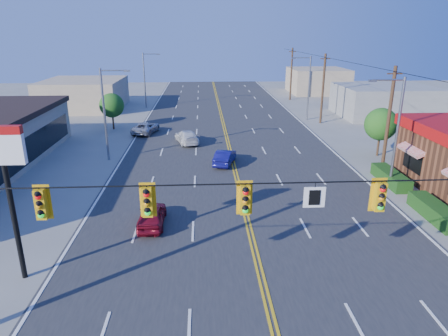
{
  "coord_description": "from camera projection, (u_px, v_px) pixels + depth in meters",
  "views": [
    {
      "loc": [
        -2.61,
        -12.45,
        10.84
      ],
      "look_at": [
        -1.21,
        12.76,
        2.2
      ],
      "focal_mm": 32.0,
      "sensor_mm": 36.0,
      "label": 1
    }
  ],
  "objects": [
    {
      "name": "bld_west_far",
      "position": [
        84.0,
        94.0,
        59.03
      ],
      "size": [
        11.0,
        12.0,
        4.2
      ],
      "primitive_type": "cube",
      "color": "tan",
      "rests_on": "ground"
    },
    {
      "name": "car_white",
      "position": [
        187.0,
        137.0,
        40.67
      ],
      "size": [
        2.9,
        4.76,
        1.29
      ],
      "primitive_type": "imported",
      "rotation": [
        0.0,
        0.0,
        3.41
      ],
      "color": "silver",
      "rests_on": "ground"
    },
    {
      "name": "car_silver",
      "position": [
        146.0,
        128.0,
        44.58
      ],
      "size": [
        3.05,
        4.84,
        1.25
      ],
      "primitive_type": "imported",
      "rotation": [
        0.0,
        0.0,
        2.91
      ],
      "color": "#B1B0B6",
      "rests_on": "ground"
    },
    {
      "name": "utility_pole_far",
      "position": [
        291.0,
        74.0,
        65.71
      ],
      "size": [
        0.28,
        0.28,
        8.4
      ],
      "primitive_type": "cylinder",
      "color": "#47301E",
      "rests_on": "ground"
    },
    {
      "name": "pizza_hut_sign",
      "position": [
        6.0,
        172.0,
        16.94
      ],
      "size": [
        1.9,
        0.3,
        6.85
      ],
      "color": "black",
      "rests_on": "ground"
    },
    {
      "name": "car_magenta",
      "position": [
        152.0,
        216.0,
        23.31
      ],
      "size": [
        1.5,
        3.71,
        1.26
      ],
      "primitive_type": "imported",
      "rotation": [
        0.0,
        0.0,
        3.14
      ],
      "color": "maroon",
      "rests_on": "ground"
    },
    {
      "name": "road",
      "position": [
        233.0,
        164.0,
        34.3
      ],
      "size": [
        20.0,
        120.0,
        0.06
      ],
      "primitive_type": "cube",
      "color": "#2D2D30",
      "rests_on": "ground"
    },
    {
      "name": "bld_east_mid",
      "position": [
        385.0,
        101.0,
        53.71
      ],
      "size": [
        12.0,
        10.0,
        4.0
      ],
      "primitive_type": "cube",
      "color": "gray",
      "rests_on": "ground"
    },
    {
      "name": "signal_span",
      "position": [
        276.0,
        213.0,
        13.82
      ],
      "size": [
        24.32,
        0.34,
        9.0
      ],
      "color": "#47301E",
      "rests_on": "ground"
    },
    {
      "name": "bld_east_far",
      "position": [
        318.0,
        81.0,
        74.27
      ],
      "size": [
        10.0,
        10.0,
        4.4
      ],
      "primitive_type": "cube",
      "color": "tan",
      "rests_on": "ground"
    },
    {
      "name": "streetlight_se",
      "position": [
        395.0,
        128.0,
        27.74
      ],
      "size": [
        2.55,
        0.25,
        8.0
      ],
      "color": "gray",
      "rests_on": "ground"
    },
    {
      "name": "streetlight_sw",
      "position": [
        106.0,
        110.0,
        34.17
      ],
      "size": [
        2.55,
        0.25,
        8.0
      ],
      "color": "gray",
      "rests_on": "ground"
    },
    {
      "name": "streetlight_ne",
      "position": [
        308.0,
        85.0,
        50.42
      ],
      "size": [
        2.55,
        0.25,
        8.0
      ],
      "color": "gray",
      "rests_on": "ground"
    },
    {
      "name": "tree_west",
      "position": [
        112.0,
        105.0,
        45.94
      ],
      "size": [
        2.8,
        2.8,
        4.2
      ],
      "color": "#47301E",
      "rests_on": "ground"
    },
    {
      "name": "car_blue",
      "position": [
        225.0,
        158.0,
        34.15
      ],
      "size": [
        2.27,
        4.02,
        1.25
      ],
      "primitive_type": "imported",
      "rotation": [
        0.0,
        0.0,
        2.88
      ],
      "color": "#11105E",
      "rests_on": "ground"
    },
    {
      "name": "utility_pole_near",
      "position": [
        389.0,
        120.0,
        31.7
      ],
      "size": [
        0.28,
        0.28,
        8.4
      ],
      "primitive_type": "cylinder",
      "color": "#47301E",
      "rests_on": "ground"
    },
    {
      "name": "utility_pole_mid",
      "position": [
        323.0,
        89.0,
        48.7
      ],
      "size": [
        0.28,
        0.28,
        8.4
      ],
      "primitive_type": "cylinder",
      "color": "#47301E",
      "rests_on": "ground"
    },
    {
      "name": "ground",
      "position": [
        273.0,
        328.0,
        15.41
      ],
      "size": [
        160.0,
        160.0,
        0.0
      ],
      "primitive_type": "plane",
      "color": "gray",
      "rests_on": "ground"
    },
    {
      "name": "streetlight_nw",
      "position": [
        146.0,
        77.0,
        58.73
      ],
      "size": [
        2.55,
        0.25,
        8.0
      ],
      "color": "gray",
      "rests_on": "ground"
    },
    {
      "name": "tree_kfc_rear",
      "position": [
        381.0,
        124.0,
        35.95
      ],
      "size": [
        2.94,
        2.94,
        4.41
      ],
      "color": "#47301E",
      "rests_on": "ground"
    }
  ]
}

